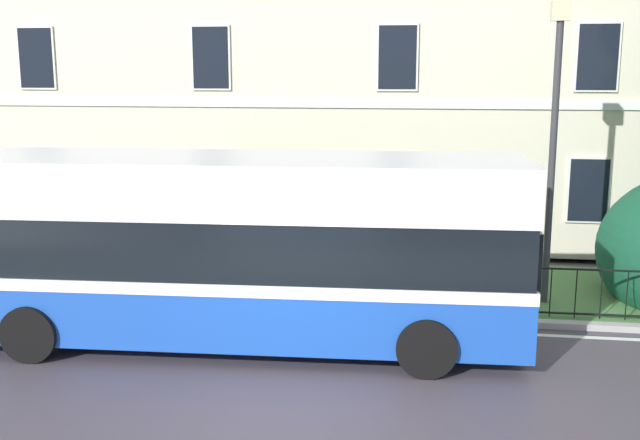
{
  "coord_description": "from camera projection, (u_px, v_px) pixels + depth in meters",
  "views": [
    {
      "loc": [
        1.96,
        -10.07,
        4.81
      ],
      "look_at": [
        -0.04,
        3.88,
        1.98
      ],
      "focal_mm": 43.04,
      "sensor_mm": 36.0,
      "label": 1
    }
  ],
  "objects": [
    {
      "name": "georgian_townhouse",
      "position": [
        329.0,
        18.0,
        23.48
      ],
      "size": [
        19.11,
        9.98,
        12.23
      ],
      "color": "beige",
      "rests_on": "ground_plane"
    },
    {
      "name": "single_decker_bus",
      "position": [
        237.0,
        248.0,
        13.21
      ],
      "size": [
        9.99,
        2.92,
        3.31
      ],
      "rotation": [
        0.0,
        0.0,
        0.04
      ],
      "color": "#1C4CB5",
      "rests_on": "ground_plane"
    },
    {
      "name": "ground_plane",
      "position": [
        294.0,
        388.0,
        11.72
      ],
      "size": [
        60.0,
        56.0,
        0.18
      ],
      "color": "#473F49"
    },
    {
      "name": "iron_verge_railing",
      "position": [
        265.0,
        280.0,
        15.31
      ],
      "size": [
        16.63,
        0.04,
        0.97
      ],
      "color": "black",
      "rests_on": "ground_plane"
    },
    {
      "name": "street_lamp_post",
      "position": [
        554.0,
        133.0,
        14.9
      ],
      "size": [
        0.36,
        0.24,
        5.89
      ],
      "color": "#333338",
      "rests_on": "ground_plane"
    }
  ]
}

